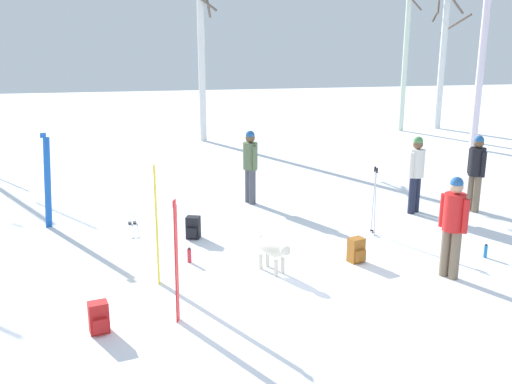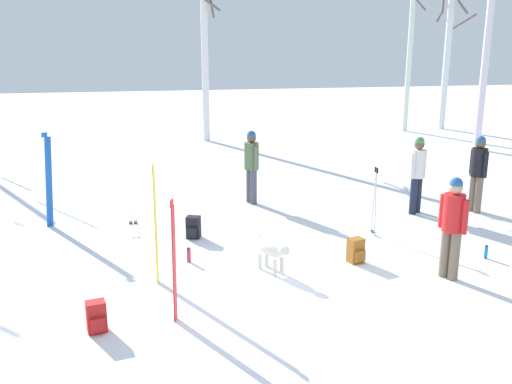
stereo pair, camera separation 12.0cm
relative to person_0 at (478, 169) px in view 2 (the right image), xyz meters
The scene contains 20 objects.
ground_plane 6.18m from the person_0, 144.90° to the right, with size 60.00×60.00×0.00m, color white.
person_0 is the anchor object (origin of this frame).
person_1 4.02m from the person_0, 124.66° to the right, with size 0.34×0.47×1.72m.
person_2 1.37m from the person_0, behind, with size 0.44×0.35×1.72m.
person_3 5.04m from the person_0, 163.06° to the left, with size 0.34×0.49×1.72m.
dog 5.76m from the person_0, 153.07° to the right, with size 0.50×0.80×0.57m.
ski_pair_planted_0 7.88m from the person_0, 149.26° to the right, with size 0.07×0.19×1.78m.
ski_pair_planted_1 7.52m from the person_0, 159.02° to the right, with size 0.04×0.19×1.97m.
ski_pair_planted_2 9.18m from the person_0, behind, with size 0.23×0.11×1.97m.
ski_pair_lying_0 7.60m from the person_0, behind, with size 0.35×1.88×0.05m.
ski_poles_1 3.01m from the person_0, 158.01° to the right, with size 0.07×0.20×1.38m.
backpack_0 6.40m from the person_0, behind, with size 0.31×0.33×0.44m.
backpack_1 4.38m from the person_0, 146.00° to the right, with size 0.31×0.33×0.44m.
backpack_2 8.94m from the person_0, 151.84° to the right, with size 0.30×0.32×0.44m.
water_bottle_0 6.81m from the person_0, 163.43° to the right, with size 0.07×0.07×0.27m.
water_bottle_1 3.02m from the person_0, 114.91° to the right, with size 0.06×0.06×0.25m.
birch_tree_2 11.12m from the person_0, 119.03° to the left, with size 1.47×1.29×7.40m.
birch_tree_3 10.97m from the person_0, 75.40° to the left, with size 1.48×1.53×7.98m.
birch_tree_4 7.83m from the person_0, 60.57° to the left, with size 1.26×1.27×7.28m.
birch_tree_5 11.50m from the person_0, 67.60° to the left, with size 1.54×1.49×6.10m.
Camera 2 is at (-1.90, -8.26, 4.05)m, focal length 41.80 mm.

